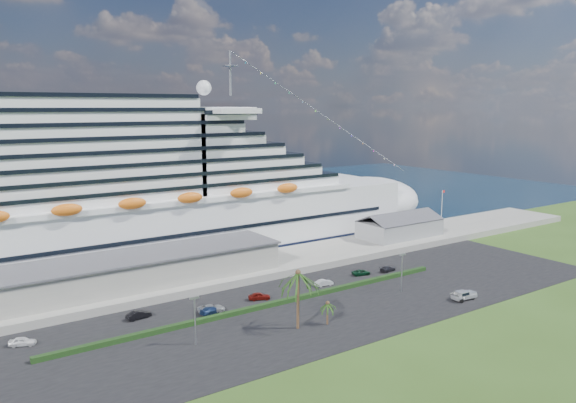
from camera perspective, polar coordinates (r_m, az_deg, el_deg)
ground at (r=105.46m, az=6.84°, el=-12.24°), size 420.00×420.00×0.00m
asphalt_lot at (r=113.35m, az=3.11°, el=-10.56°), size 140.00×38.00×0.12m
wharf at (r=136.04m, az=-4.40°, el=-6.73°), size 240.00×20.00×1.80m
water at (r=216.90m, az=-16.41°, el=-1.15°), size 420.00×160.00×0.02m
cruise_ship at (r=145.65m, az=-16.63°, el=0.36°), size 191.00×38.00×54.00m
terminal_building at (r=124.82m, az=-14.47°, el=-6.56°), size 61.00×15.00×6.30m
port_shed at (r=166.49m, az=11.28°, el=-2.60°), size 24.00×12.31×7.37m
flagpole at (r=178.93m, az=15.36°, el=-0.65°), size 1.08×0.16×12.00m
hedge at (r=112.69m, az=-1.75°, el=-10.40°), size 88.00×1.10×0.90m
lamp_post_left at (r=95.43m, az=-9.44°, el=-11.26°), size 1.60×0.35×8.27m
lamp_post_right at (r=122.35m, az=11.50°, el=-6.61°), size 1.60×0.35×8.27m
palm_tall at (r=99.43m, az=1.02°, el=-7.91°), size 8.82×8.82×11.13m
palm_short at (r=103.23m, az=4.03°, el=-10.51°), size 3.53×3.53×4.56m
parked_car_0 at (r=105.08m, az=-25.37°, el=-12.73°), size 4.59×3.35×1.45m
parked_car_1 at (r=110.10m, az=-14.93°, el=-11.05°), size 4.78×2.11×1.53m
parked_car_2 at (r=110.64m, az=-7.79°, el=-10.72°), size 5.73×3.78×1.46m
parked_car_3 at (r=110.06m, az=-7.80°, el=-10.85°), size 5.07×2.74×1.40m
parked_car_4 at (r=116.42m, az=-2.94°, el=-9.57°), size 4.83×3.38×1.53m
parked_car_5 at (r=125.14m, az=3.68°, el=-8.23°), size 4.33×1.83×1.39m
parked_car_6 at (r=133.61m, az=7.46°, el=-7.16°), size 4.77×2.92×1.23m
parked_car_7 at (r=137.39m, az=10.10°, el=-6.74°), size 4.72×2.43×1.31m
pickup_truck at (r=121.47m, az=17.44°, el=-9.04°), size 5.66×2.48×1.94m
boat_trailer at (r=122.11m, az=17.32°, el=-8.90°), size 5.99×3.81×1.73m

